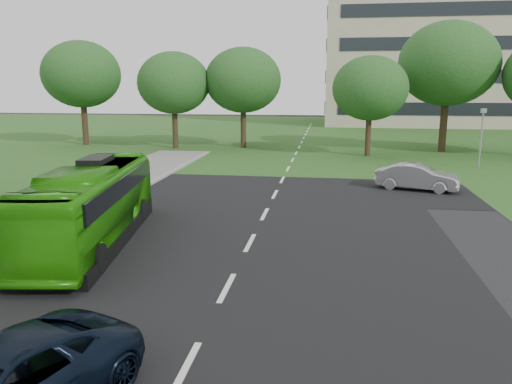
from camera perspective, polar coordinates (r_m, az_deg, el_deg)
ground at (r=15.61m, az=-1.86°, el=-8.10°), size 160.00×160.00×0.00m
street_surfaces at (r=37.67m, az=3.70°, el=3.87°), size 120.00×120.00×0.15m
office_building at (r=79.11m, az=23.44°, el=16.27°), size 40.10×20.10×25.00m
tree_park_a at (r=44.28m, az=-9.40°, el=12.18°), size 6.21×6.21×8.25m
tree_park_b at (r=44.18m, az=-1.49°, el=12.64°), size 6.60×6.60×8.65m
tree_park_c at (r=39.61m, az=12.93°, el=11.46°), size 5.74×5.74×7.63m
tree_park_d at (r=44.21m, az=21.10°, el=13.50°), size 7.93×7.93×10.48m
tree_park_f at (r=48.90m, az=-19.32°, el=12.56°), size 7.02×7.02×9.37m
bus at (r=18.10m, az=-18.43°, el=-1.44°), size 3.71×9.89×2.69m
sedan at (r=27.50m, az=17.93°, el=1.66°), size 4.46×2.62×1.39m
camera_pole at (r=35.92m, az=24.40°, el=6.46°), size 0.41×0.39×3.93m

